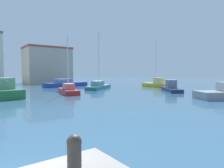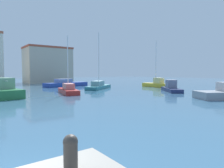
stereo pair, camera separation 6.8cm
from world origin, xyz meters
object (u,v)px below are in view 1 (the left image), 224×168
Objects in this scene: sailboat_yellow_far_right at (156,84)px; sailboat_teal_behind_lamppost at (99,86)px; sailboat_red_far_left at (68,90)px; motorboat_navy_outer_mooring at (171,88)px; motorboat_blue_inner_mooring at (66,84)px; sailboat_green_near_pier at (0,90)px; mooring_bollard at (74,152)px.

sailboat_teal_behind_lamppost is (-10.99, 3.02, -0.13)m from sailboat_yellow_far_right.
sailboat_red_far_left is 1.34× the size of motorboat_navy_outer_mooring.
sailboat_teal_behind_lamppost is at bearing 28.38° from sailboat_red_far_left.
motorboat_blue_inner_mooring is (5.12, 12.68, 0.02)m from sailboat_red_far_left.
sailboat_green_near_pier is (-7.71, 1.43, 0.24)m from sailboat_red_far_left.
sailboat_teal_behind_lamppost is at bearing 164.66° from sailboat_yellow_far_right.
sailboat_green_near_pier is at bearing 169.46° from sailboat_red_far_left.
sailboat_yellow_far_right reaches higher than sailboat_red_far_left.
motorboat_navy_outer_mooring is at bearing -124.83° from sailboat_yellow_far_right.
sailboat_green_near_pier reaches higher than sailboat_teal_behind_lamppost.
sailboat_yellow_far_right reaches higher than motorboat_blue_inner_mooring.
sailboat_yellow_far_right reaches higher than motorboat_navy_outer_mooring.
motorboat_navy_outer_mooring is (6.05, -10.12, 0.03)m from sailboat_teal_behind_lamppost.
sailboat_yellow_far_right is 18.19m from sailboat_red_far_left.
motorboat_blue_inner_mooring is (-2.06, 8.81, 0.01)m from sailboat_teal_behind_lamppost.
mooring_bollard is at bearing -113.77° from sailboat_red_far_left.
sailboat_red_far_left is (-7.18, -3.88, -0.01)m from sailboat_teal_behind_lamppost.
sailboat_teal_behind_lamppost is 9.04m from motorboat_blue_inner_mooring.
motorboat_navy_outer_mooring is (8.10, -18.92, 0.02)m from motorboat_blue_inner_mooring.
sailboat_red_far_left is at bearing -112.00° from motorboat_blue_inner_mooring.
sailboat_yellow_far_right is 25.88m from sailboat_green_near_pier.
sailboat_teal_behind_lamppost reaches higher than sailboat_yellow_far_right.
sailboat_red_far_left is 0.81× the size of motorboat_blue_inner_mooring.
sailboat_teal_behind_lamppost is at bearing 56.68° from mooring_bollard.
sailboat_teal_behind_lamppost reaches higher than motorboat_navy_outer_mooring.
motorboat_blue_inner_mooring is at bearing 113.18° from motorboat_navy_outer_mooring.
sailboat_red_far_left is 7.84m from sailboat_green_near_pier.
sailboat_teal_behind_lamppost is (16.57, 25.21, -0.92)m from mooring_bollard.
sailboat_teal_behind_lamppost is 15.09m from sailboat_green_near_pier.
sailboat_green_near_pier is at bearing 85.76° from mooring_bollard.
motorboat_navy_outer_mooring is (13.23, -6.24, 0.04)m from sailboat_red_far_left.
sailboat_teal_behind_lamppost is at bearing -76.86° from motorboat_blue_inner_mooring.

